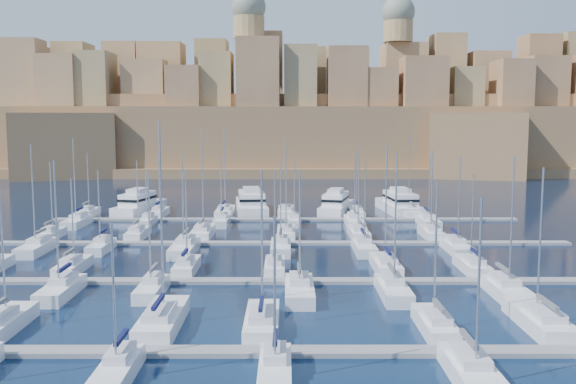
{
  "coord_description": "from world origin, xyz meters",
  "views": [
    {
      "loc": [
        0.41,
        -82.93,
        18.64
      ],
      "look_at": [
        0.51,
        6.0,
        8.27
      ],
      "focal_mm": 40.0,
      "sensor_mm": 36.0,
      "label": 1
    }
  ],
  "objects_px": {
    "sailboat_4": "(435,324)",
    "motor_yacht_d": "(399,204)",
    "sailboat_2": "(162,319)",
    "motor_yacht_c": "(336,205)",
    "motor_yacht_b": "(251,203)",
    "motor_yacht_a": "(139,204)"
  },
  "relations": [
    {
      "from": "motor_yacht_a",
      "to": "motor_yacht_d",
      "type": "height_order",
      "value": "same"
    },
    {
      "from": "motor_yacht_a",
      "to": "motor_yacht_d",
      "type": "relative_size",
      "value": 0.91
    },
    {
      "from": "motor_yacht_b",
      "to": "motor_yacht_d",
      "type": "bearing_deg",
      "value": -1.24
    },
    {
      "from": "sailboat_4",
      "to": "motor_yacht_a",
      "type": "xyz_separation_m",
      "value": [
        -41.92,
        69.92,
        0.99
      ]
    },
    {
      "from": "motor_yacht_a",
      "to": "sailboat_4",
      "type": "bearing_deg",
      "value": -59.05
    },
    {
      "from": "sailboat_4",
      "to": "motor_yacht_b",
      "type": "height_order",
      "value": "sailboat_4"
    },
    {
      "from": "motor_yacht_c",
      "to": "motor_yacht_d",
      "type": "distance_m",
      "value": 12.67
    },
    {
      "from": "sailboat_4",
      "to": "motor_yacht_c",
      "type": "distance_m",
      "value": 69.57
    },
    {
      "from": "motor_yacht_a",
      "to": "motor_yacht_b",
      "type": "xyz_separation_m",
      "value": [
        21.9,
        1.52,
        0.0
      ]
    },
    {
      "from": "motor_yacht_a",
      "to": "motor_yacht_b",
      "type": "bearing_deg",
      "value": 3.97
    },
    {
      "from": "sailboat_4",
      "to": "motor_yacht_b",
      "type": "xyz_separation_m",
      "value": [
        -20.02,
        71.44,
        0.99
      ]
    },
    {
      "from": "motor_yacht_a",
      "to": "motor_yacht_c",
      "type": "xyz_separation_m",
      "value": [
        38.52,
        -0.43,
        -0.0
      ]
    },
    {
      "from": "motor_yacht_b",
      "to": "motor_yacht_c",
      "type": "bearing_deg",
      "value": -6.7
    },
    {
      "from": "sailboat_2",
      "to": "motor_yacht_b",
      "type": "xyz_separation_m",
      "value": [
        4.01,
        70.32,
        0.93
      ]
    },
    {
      "from": "sailboat_4",
      "to": "motor_yacht_d",
      "type": "xyz_separation_m",
      "value": [
        9.19,
        70.8,
        0.99
      ]
    },
    {
      "from": "motor_yacht_c",
      "to": "motor_yacht_a",
      "type": "bearing_deg",
      "value": 179.36
    },
    {
      "from": "motor_yacht_d",
      "to": "motor_yacht_b",
      "type": "bearing_deg",
      "value": 178.76
    },
    {
      "from": "sailboat_2",
      "to": "motor_yacht_c",
      "type": "xyz_separation_m",
      "value": [
        20.63,
        68.37,
        0.93
      ]
    },
    {
      "from": "motor_yacht_b",
      "to": "sailboat_4",
      "type": "bearing_deg",
      "value": -74.34
    },
    {
      "from": "motor_yacht_c",
      "to": "sailboat_2",
      "type": "bearing_deg",
      "value": -106.79
    },
    {
      "from": "sailboat_2",
      "to": "motor_yacht_b",
      "type": "bearing_deg",
      "value": 86.74
    },
    {
      "from": "sailboat_2",
      "to": "motor_yacht_b",
      "type": "height_order",
      "value": "sailboat_2"
    }
  ]
}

